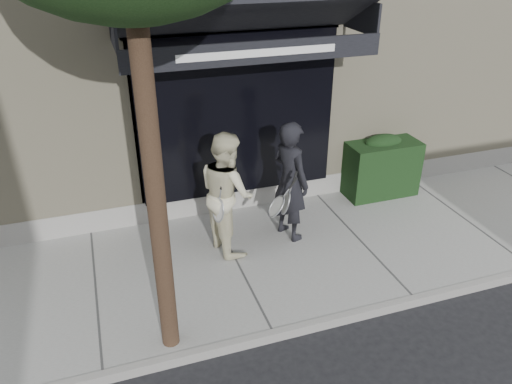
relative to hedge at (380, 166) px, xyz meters
name	(u,v)px	position (x,y,z in m)	size (l,w,h in m)	color
ground	(357,244)	(-1.10, -1.25, -0.66)	(80.00, 80.00, 0.00)	black
sidewalk	(357,240)	(-1.10, -1.25, -0.60)	(20.00, 3.00, 0.12)	gray
curb	(414,301)	(-1.10, -2.80, -0.59)	(20.00, 0.10, 0.14)	gray
building_facade	(257,18)	(-1.11, 3.71, 2.08)	(14.30, 8.04, 5.64)	#BAAF8E
hedge	(380,166)	(0.00, 0.00, 0.00)	(1.30, 0.70, 1.14)	black
pedestrian_front	(290,181)	(-2.11, -0.82, 0.41)	(0.79, 0.90, 1.90)	black
pedestrian_back	(227,193)	(-3.10, -0.83, 0.39)	(0.87, 1.02, 1.86)	beige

